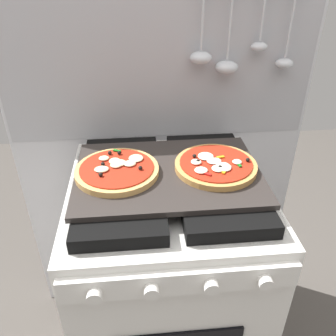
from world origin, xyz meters
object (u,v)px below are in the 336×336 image
baking_tray (168,173)px  pizza_left (117,169)px  pizza_right (216,166)px  stove (168,279)px

baking_tray → pizza_left: pizza_left is taller
pizza_left → pizza_right: same height
stove → pizza_right: (0.14, -0.00, 0.48)m
pizza_right → stove: bearing=179.3°
baking_tray → stove: bearing=-90.0°
stove → pizza_right: bearing=-0.7°
baking_tray → pizza_left: 0.15m
pizza_left → pizza_right: 0.29m
pizza_left → pizza_right: size_ratio=1.00×
baking_tray → pizza_right: size_ratio=2.23×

